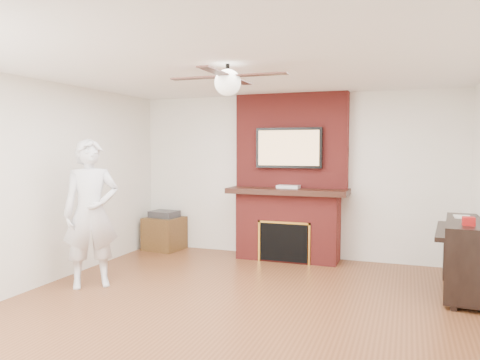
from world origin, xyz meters
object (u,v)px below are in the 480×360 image
(fireplace, at_px, (289,193))
(side_table, at_px, (164,232))
(person, at_px, (91,213))
(piano, at_px, (463,255))

(fireplace, bearing_deg, side_table, -178.17)
(fireplace, height_order, person, fireplace)
(piano, bearing_deg, person, -159.82)
(person, relative_size, piano, 1.33)
(person, relative_size, side_table, 2.80)
(fireplace, bearing_deg, piano, -24.51)
(fireplace, distance_m, person, 2.91)
(person, bearing_deg, side_table, 53.63)
(fireplace, xyz_separation_m, person, (-1.91, -2.20, -0.10))
(fireplace, bearing_deg, person, -131.04)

